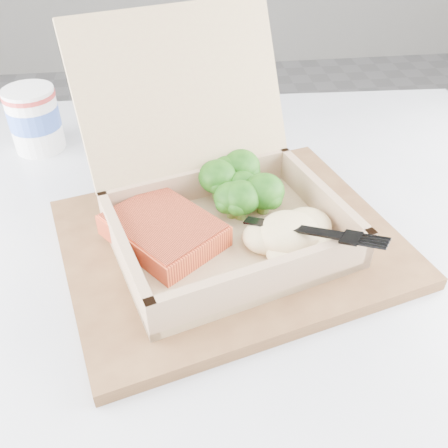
{
  "coord_description": "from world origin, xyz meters",
  "views": [
    {
      "loc": [
        0.06,
        -0.92,
        1.13
      ],
      "look_at": [
        0.11,
        -0.52,
        0.8
      ],
      "focal_mm": 40.0,
      "sensor_mm": 36.0,
      "label": 1
    }
  ],
  "objects": [
    {
      "name": "floor",
      "position": [
        0.0,
        0.0,
        0.0
      ],
      "size": [
        4.0,
        4.0,
        0.0
      ],
      "primitive_type": "plane",
      "color": "#949399",
      "rests_on": "ground"
    },
    {
      "name": "cafe_table",
      "position": [
        0.11,
        -0.54,
        0.56
      ],
      "size": [
        0.91,
        0.91,
        0.76
      ],
      "rotation": [
        0.0,
        0.0,
        -0.05
      ],
      "color": "black",
      "rests_on": "floor"
    },
    {
      "name": "serving_tray",
      "position": [
        0.12,
        -0.5,
        0.76
      ],
      "size": [
        0.42,
        0.37,
        0.02
      ],
      "primitive_type": "cube",
      "rotation": [
        0.0,
        0.0,
        0.26
      ],
      "color": "brown",
      "rests_on": "cafe_table"
    },
    {
      "name": "takeout_container",
      "position": [
        0.1,
        -0.47,
        0.82
      ],
      "size": [
        0.3,
        0.32,
        0.21
      ],
      "rotation": [
        0.0,
        0.0,
        0.29
      ],
      "color": "tan",
      "rests_on": "serving_tray"
    },
    {
      "name": "salmon_fillet",
      "position": [
        0.04,
        -0.51,
        0.79
      ],
      "size": [
        0.14,
        0.15,
        0.02
      ],
      "primitive_type": "cube",
      "rotation": [
        0.0,
        0.0,
        0.67
      ],
      "color": "orange",
      "rests_on": "takeout_container"
    },
    {
      "name": "broccoli_pile",
      "position": [
        0.14,
        -0.45,
        0.8
      ],
      "size": [
        0.1,
        0.1,
        0.04
      ],
      "primitive_type": null,
      "color": "#327F1C",
      "rests_on": "takeout_container"
    },
    {
      "name": "mashed_potatoes",
      "position": [
        0.17,
        -0.54,
        0.8
      ],
      "size": [
        0.1,
        0.09,
        0.04
      ],
      "primitive_type": "ellipsoid",
      "color": "beige",
      "rests_on": "takeout_container"
    },
    {
      "name": "plastic_fork",
      "position": [
        0.16,
        -0.54,
        0.81
      ],
      "size": [
        0.13,
        0.11,
        0.02
      ],
      "rotation": [
        0.0,
        0.0,
        4.05
      ],
      "color": "black",
      "rests_on": "mashed_potatoes"
    },
    {
      "name": "paper_cup",
      "position": [
        -0.13,
        -0.25,
        0.8
      ],
      "size": [
        0.07,
        0.07,
        0.09
      ],
      "color": "white",
      "rests_on": "cafe_table"
    },
    {
      "name": "receipt",
      "position": [
        0.1,
        -0.29,
        0.76
      ],
      "size": [
        0.08,
        0.14,
        0.0
      ],
      "primitive_type": "cube",
      "rotation": [
        0.0,
        0.0,
        0.11
      ],
      "color": "white",
      "rests_on": "cafe_table"
    }
  ]
}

